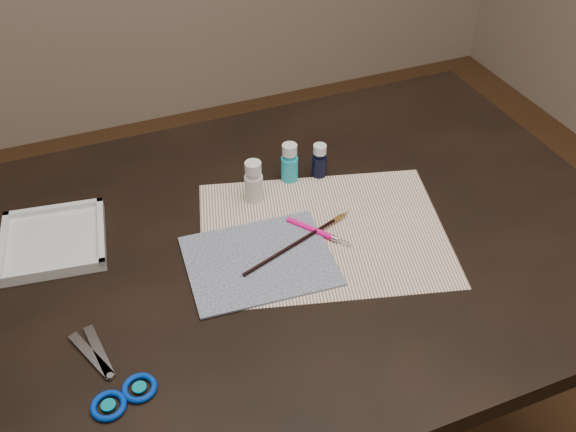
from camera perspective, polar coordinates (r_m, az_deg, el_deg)
name	(u,v)px	position (r m, az deg, el deg)	size (l,w,h in m)	color
table	(288,360)	(1.48, 0.00, -12.68)	(1.30, 0.90, 0.75)	black
paper	(323,233)	(1.21, 3.12, -1.50)	(0.46, 0.35, 0.00)	white
canvas	(259,261)	(1.15, -2.55, -3.98)	(0.26, 0.21, 0.00)	#141C3D
paint_bottle_white	(254,182)	(1.26, -3.07, 3.08)	(0.04, 0.04, 0.09)	silver
paint_bottle_cyan	(290,163)	(1.31, 0.14, 4.77)	(0.04, 0.04, 0.09)	#22B5D0
paint_bottle_navy	(319,161)	(1.33, 2.81, 4.94)	(0.03, 0.03, 0.08)	black
paintbrush	(300,241)	(1.18, 1.03, -2.24)	(0.26, 0.01, 0.01)	black
craft_knife	(320,233)	(1.20, 2.89, -1.50)	(0.14, 0.01, 0.01)	#FF0D85
scissors	(100,371)	(1.03, -16.33, -13.06)	(0.20, 0.10, 0.01)	silver
palette_tray	(53,240)	(1.25, -20.15, -2.03)	(0.19, 0.19, 0.02)	silver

